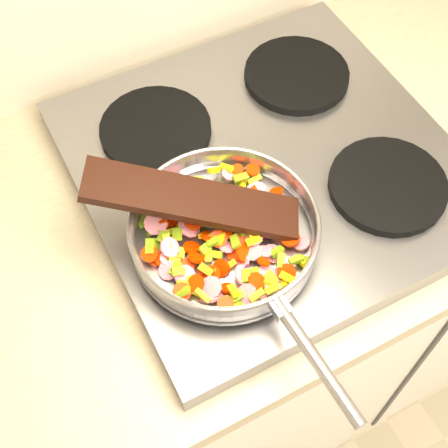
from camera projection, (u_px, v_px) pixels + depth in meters
name	position (u px, v px, depth m)	size (l,w,h in m)	color
cooktop	(267.00, 167.00, 1.05)	(0.60, 0.60, 0.04)	#939399
grate_fl	(233.00, 256.00, 0.92)	(0.19, 0.19, 0.02)	black
grate_fr	(388.00, 185.00, 0.99)	(0.19, 0.19, 0.02)	black
grate_bl	(156.00, 129.00, 1.06)	(0.19, 0.19, 0.02)	black
grate_br	(297.00, 75.00, 1.13)	(0.19, 0.19, 0.02)	black
saute_pan	(225.00, 232.00, 0.90)	(0.31, 0.48, 0.05)	#9E9EA5
vegetable_heap	(222.00, 237.00, 0.91)	(0.25, 0.25, 0.05)	#739C15
wooden_spatula	(193.00, 200.00, 0.89)	(0.32, 0.07, 0.01)	black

